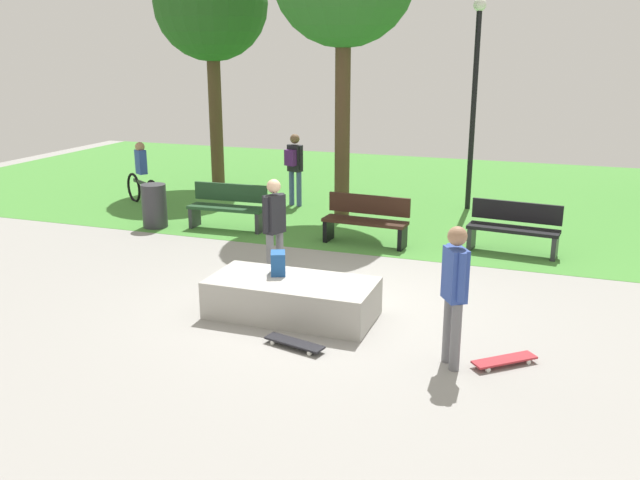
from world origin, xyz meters
name	(u,v)px	position (x,y,z in m)	size (l,w,h in m)	color
ground_plane	(323,303)	(0.00, 0.00, 0.00)	(28.00, 28.00, 0.00)	gray
grass_lawn	(429,193)	(0.00, 8.25, 0.00)	(26.60, 11.51, 0.01)	#478C38
concrete_ledge	(292,298)	(-0.25, -0.59, 0.26)	(2.28, 1.08, 0.52)	#A8A59E
backpack_on_ledge	(278,263)	(-0.52, -0.42, 0.68)	(0.28, 0.20, 0.32)	#1E4C8C
skater_performing_trick	(455,286)	(2.06, -1.39, 0.98)	(0.34, 0.38, 1.68)	slate
skater_watching	(274,223)	(-1.03, 0.65, 0.96)	(0.30, 0.41, 1.65)	slate
skateboard_by_ledge	(294,343)	(0.17, -1.55, 0.06)	(0.82, 0.39, 0.08)	black
skateboard_spare	(504,360)	(2.66, -1.17, 0.06)	(0.74, 0.67, 0.08)	#A5262D
park_bench_far_left	(514,227)	(2.40, 3.54, 0.48)	(1.64, 0.64, 0.91)	black
park_bench_near_lamppost	(228,206)	(-3.22, 3.32, 0.48)	(1.61, 0.52, 0.91)	#1E4223
park_bench_far_right	(366,219)	(-0.26, 3.19, 0.48)	(1.63, 0.57, 0.91)	#331E14
tree_young_birch	(211,5)	(-5.63, 7.42, 4.64)	(2.91, 2.91, 6.14)	#4C3823
lamp_post	(475,86)	(1.16, 6.77, 2.77)	(0.28, 0.28, 4.61)	black
trash_bin	(154,206)	(-4.71, 2.92, 0.45)	(0.51, 0.51, 0.90)	#333338
pedestrian_with_backpack	(294,163)	(-2.71, 5.71, 1.01)	(0.42, 0.41, 1.68)	#3F5184
cyclist_on_bicycle	(142,179)	(-6.09, 4.57, 0.63)	(1.56, 1.04, 1.52)	black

